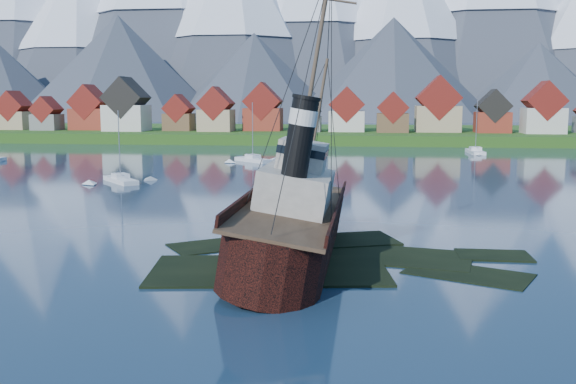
# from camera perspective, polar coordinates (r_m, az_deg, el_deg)

# --- Properties ---
(ground) EXTENTS (1400.00, 1400.00, 0.00)m
(ground) POSITION_cam_1_polar(r_m,az_deg,el_deg) (51.04, 2.01, -6.58)
(ground) COLOR #192F46
(ground) RESTS_ON ground
(shoal) EXTENTS (31.71, 21.24, 1.14)m
(shoal) POSITION_cam_1_polar(r_m,az_deg,el_deg) (53.09, 4.14, -6.40)
(shoal) COLOR black
(shoal) RESTS_ON ground
(shore_bank) EXTENTS (600.00, 80.00, 3.20)m
(shore_bank) POSITION_cam_1_polar(r_m,az_deg,el_deg) (219.59, 5.89, 4.80)
(shore_bank) COLOR #1E4A15
(shore_bank) RESTS_ON ground
(seawall) EXTENTS (600.00, 2.50, 2.00)m
(seawall) POSITION_cam_1_polar(r_m,az_deg,el_deg) (181.68, 5.65, 4.09)
(seawall) COLOR #3F3D38
(seawall) RESTS_ON ground
(town) EXTENTS (250.96, 16.69, 17.30)m
(town) POSITION_cam_1_polar(r_m,az_deg,el_deg) (204.81, -3.55, 7.10)
(town) COLOR maroon
(town) RESTS_ON ground
(mountains) EXTENTS (965.00, 340.00, 205.00)m
(mountains) POSITION_cam_1_polar(r_m,az_deg,el_deg) (535.90, 6.65, 16.39)
(mountains) COLOR #2D333D
(mountains) RESTS_ON ground
(tugboat_wreck) EXTENTS (7.16, 30.86, 24.45)m
(tugboat_wreck) POSITION_cam_1_polar(r_m,az_deg,el_deg) (54.02, 0.07, -2.40)
(tugboat_wreck) COLOR black
(tugboat_wreck) RESTS_ON ground
(sailboat_a) EXTENTS (8.21, 8.91, 11.85)m
(sailboat_a) POSITION_cam_1_polar(r_m,az_deg,el_deg) (104.77, -14.66, 0.97)
(sailboat_a) COLOR white
(sailboat_a) RESTS_ON ground
(sailboat_c) EXTENTS (8.96, 8.77, 12.93)m
(sailboat_c) POSITION_cam_1_polar(r_m,az_deg,el_deg) (135.15, -3.14, 2.82)
(sailboat_c) COLOR white
(sailboat_c) RESTS_ON ground
(sailboat_e) EXTENTS (3.20, 11.56, 13.33)m
(sailboat_e) POSITION_cam_1_polar(r_m,az_deg,el_deg) (162.18, 16.31, 3.41)
(sailboat_e) COLOR white
(sailboat_e) RESTS_ON ground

